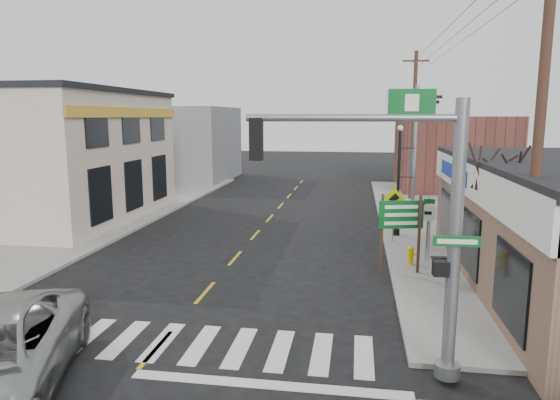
% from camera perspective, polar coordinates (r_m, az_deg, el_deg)
% --- Properties ---
extents(ground, '(140.00, 140.00, 0.00)m').
position_cam_1_polar(ground, '(13.02, -13.98, -16.20)').
color(ground, black).
rests_on(ground, ground).
extents(sidewalk_right, '(6.00, 38.00, 0.13)m').
position_cam_1_polar(sidewalk_right, '(24.78, 18.54, -3.87)').
color(sidewalk_right, gray).
rests_on(sidewalk_right, ground).
extents(sidewalk_left, '(6.00, 38.00, 0.13)m').
position_cam_1_polar(sidewalk_left, '(28.00, -20.79, -2.49)').
color(sidewalk_left, gray).
rests_on(sidewalk_left, ground).
extents(center_line, '(0.12, 56.00, 0.01)m').
position_cam_1_polar(center_line, '(20.15, -5.16, -6.62)').
color(center_line, gold).
rests_on(center_line, ground).
extents(crosswalk, '(11.00, 2.20, 0.01)m').
position_cam_1_polar(crosswalk, '(13.35, -13.30, -15.48)').
color(crosswalk, silver).
rests_on(crosswalk, ground).
extents(left_building, '(12.00, 12.00, 6.80)m').
position_cam_1_polar(left_building, '(30.54, -26.80, 4.39)').
color(left_building, beige).
rests_on(left_building, ground).
extents(bldg_distant_right, '(8.00, 10.00, 5.60)m').
position_cam_1_polar(bldg_distant_right, '(41.51, 18.95, 5.15)').
color(bldg_distant_right, brown).
rests_on(bldg_distant_right, ground).
extents(bldg_distant_left, '(9.00, 10.00, 6.40)m').
position_cam_1_polar(bldg_distant_left, '(45.63, -11.45, 6.33)').
color(bldg_distant_left, slate).
rests_on(bldg_distant_left, ground).
extents(traffic_signal_pole, '(4.73, 0.38, 6.00)m').
position_cam_1_polar(traffic_signal_pole, '(10.52, 15.71, -1.17)').
color(traffic_signal_pole, gray).
rests_on(traffic_signal_pole, sidewalk_right).
extents(guide_sign, '(1.59, 0.13, 2.78)m').
position_cam_1_polar(guide_sign, '(17.98, 13.65, -2.51)').
color(guide_sign, '#492D21').
rests_on(guide_sign, sidewalk_right).
extents(fire_hydrant, '(0.22, 0.22, 0.70)m').
position_cam_1_polar(fire_hydrant, '(19.34, 14.72, -6.04)').
color(fire_hydrant, '#E6CC00').
rests_on(fire_hydrant, sidewalk_right).
extents(ped_crossing_sign, '(0.94, 0.07, 2.41)m').
position_cam_1_polar(ped_crossing_sign, '(22.32, 12.89, -0.49)').
color(ped_crossing_sign, gray).
rests_on(ped_crossing_sign, sidewalk_right).
extents(lamp_post, '(0.66, 0.52, 5.08)m').
position_cam_1_polar(lamp_post, '(23.45, 13.56, 3.11)').
color(lamp_post, black).
rests_on(lamp_post, sidewalk_right).
extents(dance_center_sign, '(3.36, 0.21, 7.14)m').
position_cam_1_polar(dance_center_sign, '(28.45, 15.29, 8.96)').
color(dance_center_sign, gray).
rests_on(dance_center_sign, sidewalk_right).
extents(bare_tree, '(2.71, 2.71, 5.42)m').
position_cam_1_polar(bare_tree, '(16.72, 23.77, 4.61)').
color(bare_tree, black).
rests_on(bare_tree, sidewalk_right).
extents(shrub_front, '(1.24, 1.24, 0.93)m').
position_cam_1_polar(shrub_front, '(16.88, 27.74, -8.82)').
color(shrub_front, '#253D1B').
rests_on(shrub_front, sidewalk_right).
extents(shrub_back, '(1.04, 1.04, 0.78)m').
position_cam_1_polar(shrub_back, '(19.46, 21.76, -6.28)').
color(shrub_back, black).
rests_on(shrub_back, sidewalk_right).
extents(utility_pole_near, '(1.60, 0.24, 9.19)m').
position_cam_1_polar(utility_pole_near, '(12.89, 27.36, 5.14)').
color(utility_pole_near, '#4D3C22').
rests_on(utility_pole_near, sidewalk_right).
extents(utility_pole_far, '(1.68, 0.25, 9.66)m').
position_cam_1_polar(utility_pole_far, '(34.47, 14.99, 8.35)').
color(utility_pole_far, '#42321F').
rests_on(utility_pole_far, sidewalk_right).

